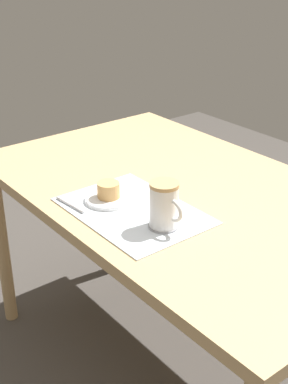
{
  "coord_description": "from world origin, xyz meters",
  "views": [
    {
      "loc": [
        1.1,
        -1.02,
        1.44
      ],
      "look_at": [
        0.02,
        -0.17,
        0.77
      ],
      "focal_mm": 50.0,
      "sensor_mm": 36.0,
      "label": 1
    }
  ],
  "objects_px": {
    "pastry_plate": "(109,199)",
    "coffee_mug": "(164,205)",
    "pastry": "(109,190)",
    "dining_table": "(182,209)"
  },
  "relations": [
    {
      "from": "pastry_plate",
      "to": "coffee_mug",
      "type": "relative_size",
      "value": 1.13
    },
    {
      "from": "pastry",
      "to": "dining_table",
      "type": "bearing_deg",
      "value": 73.23
    },
    {
      "from": "dining_table",
      "to": "coffee_mug",
      "type": "bearing_deg",
      "value": -53.17
    },
    {
      "from": "pastry",
      "to": "pastry_plate",
      "type": "bearing_deg",
      "value": 0.0
    },
    {
      "from": "dining_table",
      "to": "pastry_plate",
      "type": "distance_m",
      "value": 0.25
    },
    {
      "from": "pastry_plate",
      "to": "coffee_mug",
      "type": "distance_m",
      "value": 0.23
    },
    {
      "from": "pastry_plate",
      "to": "coffee_mug",
      "type": "height_order",
      "value": "coffee_mug"
    },
    {
      "from": "dining_table",
      "to": "pastry_plate",
      "type": "bearing_deg",
      "value": -106.77
    },
    {
      "from": "dining_table",
      "to": "pastry",
      "type": "relative_size",
      "value": 20.46
    },
    {
      "from": "pastry_plate",
      "to": "pastry",
      "type": "height_order",
      "value": "pastry"
    }
  ]
}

